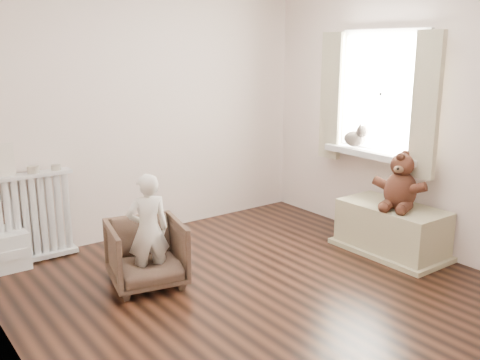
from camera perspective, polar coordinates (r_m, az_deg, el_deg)
floor at (r=4.38m, az=1.97°, el=-11.67°), size 3.60×3.60×0.01m
back_wall at (r=5.50m, az=-9.77°, el=7.61°), size 3.60×0.02×2.60m
left_wall at (r=3.21m, az=-23.92°, el=2.01°), size 0.02×3.60×2.60m
right_wall at (r=5.29m, az=17.66°, el=6.91°), size 0.02×3.60×2.60m
window at (r=5.43m, az=14.95°, el=8.85°), size 0.03×0.90×1.10m
window_sill at (r=5.44m, az=13.96°, el=2.74°), size 0.22×1.10×0.06m
curtain_left at (r=5.01m, az=19.22°, el=7.45°), size 0.06×0.26×1.30m
curtain_right at (r=5.72m, az=9.72°, el=8.77°), size 0.06×0.26×1.30m
radiator at (r=5.13m, az=-21.44°, el=-4.05°), size 0.78×0.15×0.82m
paper_doll at (r=4.96m, az=-23.92°, el=1.96°), size 0.17×0.02×0.29m
tin_a at (r=5.03m, az=-21.19°, el=1.06°), size 0.10×0.10×0.06m
tin_b at (r=5.09m, az=-19.04°, el=1.29°), size 0.09×0.09×0.05m
toy_vanity at (r=5.09m, az=-23.98°, el=-5.83°), size 0.39×0.28×0.61m
armchair at (r=4.43m, az=-9.94°, el=-7.74°), size 0.69×0.71×0.54m
child at (r=4.32m, az=-9.76°, el=-5.32°), size 0.38×0.29×0.93m
toy_bench at (r=5.26m, az=15.84°, el=-5.36°), size 0.52×0.98×0.46m
teddy_bear at (r=5.07m, az=16.77°, el=-0.59°), size 0.51×0.46×0.52m
plush_cat at (r=5.56m, az=12.10°, el=4.45°), size 0.22×0.31×0.24m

